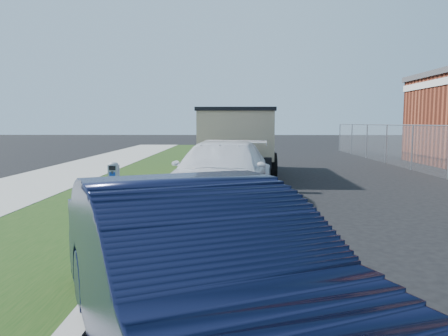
{
  "coord_description": "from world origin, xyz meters",
  "views": [
    {
      "loc": [
        -1.22,
        -7.67,
        1.91
      ],
      "look_at": [
        -1.4,
        1.0,
        1.0
      ],
      "focal_mm": 35.0,
      "sensor_mm": 36.0,
      "label": 1
    }
  ],
  "objects_px": {
    "white_wagon": "(221,174)",
    "dump_truck": "(236,136)",
    "parking_meter": "(114,183)",
    "navy_sedan": "(196,279)"
  },
  "relations": [
    {
      "from": "parking_meter",
      "to": "navy_sedan",
      "type": "distance_m",
      "value": 3.88
    },
    {
      "from": "white_wagon",
      "to": "dump_truck",
      "type": "bearing_deg",
      "value": 94.35
    },
    {
      "from": "dump_truck",
      "to": "white_wagon",
      "type": "bearing_deg",
      "value": -92.55
    },
    {
      "from": "white_wagon",
      "to": "navy_sedan",
      "type": "bearing_deg",
      "value": -82.16
    },
    {
      "from": "white_wagon",
      "to": "dump_truck",
      "type": "relative_size",
      "value": 0.79
    },
    {
      "from": "white_wagon",
      "to": "navy_sedan",
      "type": "xyz_separation_m",
      "value": [
        -0.01,
        -6.71,
        -0.01
      ]
    },
    {
      "from": "navy_sedan",
      "to": "dump_truck",
      "type": "relative_size",
      "value": 0.69
    },
    {
      "from": "navy_sedan",
      "to": "dump_truck",
      "type": "xyz_separation_m",
      "value": [
        0.41,
        12.96,
        0.67
      ]
    },
    {
      "from": "white_wagon",
      "to": "navy_sedan",
      "type": "height_order",
      "value": "white_wagon"
    },
    {
      "from": "parking_meter",
      "to": "dump_truck",
      "type": "height_order",
      "value": "dump_truck"
    }
  ]
}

